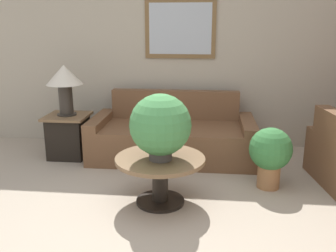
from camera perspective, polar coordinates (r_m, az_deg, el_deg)
The scene contains 8 objects.
ground_plane at distance 3.34m, azimuth -3.10°, elevation -16.49°, with size 20.00×20.00×0.00m, color tan.
wall_back at distance 5.49m, azimuth 1.16°, elevation 10.65°, with size 7.80×0.09×2.60m.
couch_main at distance 5.05m, azimuth 0.70°, elevation -1.71°, with size 2.15×0.99×0.85m.
coffee_table at distance 3.75m, azimuth -1.20°, elevation -6.72°, with size 0.89×0.89×0.49m.
side_table at distance 5.24m, azimuth -14.92°, elevation -1.39°, with size 0.55×0.55×0.58m.
table_lamp at distance 5.08m, azimuth -15.50°, elevation 6.78°, with size 0.48×0.48×0.66m.
potted_plant_on_table at distance 3.54m, azimuth -1.17°, elevation 0.06°, with size 0.59×0.59×0.64m.
potted_plant_floor at distance 4.22m, azimuth 15.32°, elevation -3.95°, with size 0.47×0.47×0.68m.
Camera 1 is at (0.47, -2.80, 1.77)m, focal length 40.00 mm.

